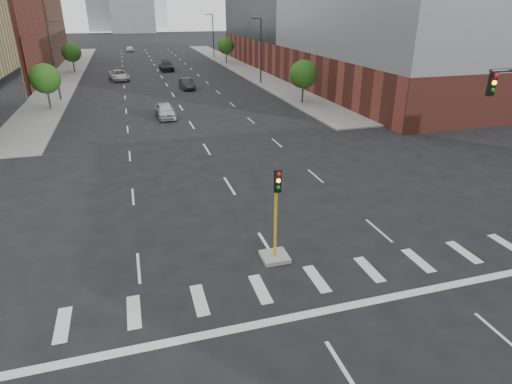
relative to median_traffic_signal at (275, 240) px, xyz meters
name	(u,v)px	position (x,y,z in m)	size (l,w,h in m)	color
sidewalk_left_far	(68,73)	(-15.00, 65.03, -0.90)	(5.00, 92.00, 0.15)	gray
sidewalk_right_far	(239,67)	(15.00, 65.03, -0.90)	(5.00, 92.00, 0.15)	gray
building_left_far_b	(2,29)	(-27.50, 83.03, 5.53)	(20.00, 24.00, 13.00)	brown
building_right_main	(348,3)	(29.50, 51.03, 10.03)	(24.00, 70.00, 22.00)	brown
median_traffic_signal	(275,240)	(0.00, 0.00, 0.00)	(1.20, 1.20, 4.40)	#999993
streetlight_right_a	(260,48)	(13.41, 46.03, 4.04)	(1.60, 0.22, 9.07)	#2D2D30
streetlight_right_b	(213,34)	(13.41, 81.03, 4.04)	(1.60, 0.22, 9.07)	#2D2D30
streetlight_left	(54,58)	(-13.41, 41.03, 4.04)	(1.60, 0.22, 9.07)	#2D2D30
tree_left_near	(45,79)	(-14.00, 36.03, 2.42)	(3.20, 3.20, 4.85)	#382619
tree_left_far	(72,52)	(-14.00, 66.03, 2.42)	(3.20, 3.20, 4.85)	#382619
tree_right_near	(303,74)	(14.00, 31.03, 2.42)	(3.20, 3.20, 4.85)	#382619
tree_right_far	(226,46)	(14.00, 71.03, 2.42)	(3.20, 3.20, 4.85)	#382619
car_near_left	(165,111)	(-2.13, 28.59, -0.21)	(1.79, 4.45, 1.52)	silver
car_mid_right	(187,84)	(2.38, 44.66, -0.26)	(1.51, 4.33, 1.43)	#232428
car_far_left	(119,75)	(-6.63, 55.27, -0.21)	(2.53, 5.49, 1.53)	silver
car_deep_right	(166,66)	(1.50, 64.21, -0.17)	(2.24, 5.52, 1.60)	black
car_distant	(130,49)	(-3.86, 101.61, -0.27)	(1.65, 4.10, 1.40)	silver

